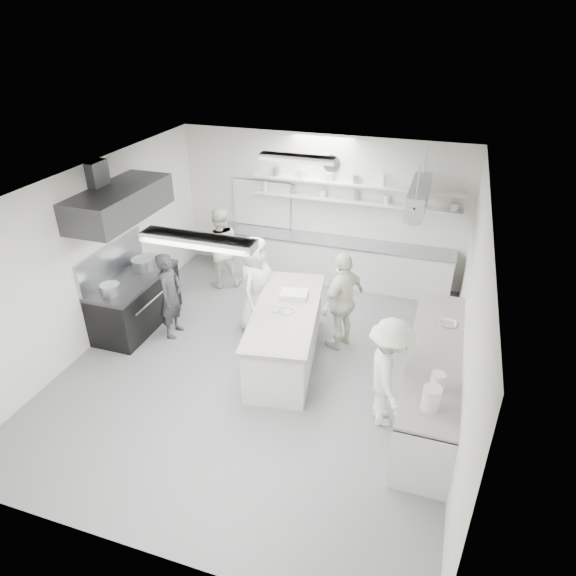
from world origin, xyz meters
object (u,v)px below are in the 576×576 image
(back_counter, at_px, (329,260))
(right_counter, at_px, (432,380))
(cook_back, at_px, (220,248))
(stove, at_px, (136,303))
(prep_island, at_px, (286,336))
(cook_stove, at_px, (171,295))

(back_counter, distance_m, right_counter, 4.13)
(right_counter, bearing_deg, cook_back, 150.67)
(stove, distance_m, prep_island, 2.91)
(right_counter, relative_size, prep_island, 1.35)
(right_counter, xyz_separation_m, prep_island, (-2.34, 0.45, -0.02))
(back_counter, xyz_separation_m, prep_island, (0.01, -2.95, -0.01))
(prep_island, xyz_separation_m, cook_back, (-2.09, 2.04, 0.40))
(right_counter, relative_size, cook_back, 1.95)
(prep_island, height_order, cook_stove, cook_stove)
(back_counter, xyz_separation_m, cook_stove, (-2.11, -2.86, 0.32))
(stove, height_order, prep_island, prep_island)
(prep_island, xyz_separation_m, cook_stove, (-2.12, 0.08, 0.33))
(cook_stove, bearing_deg, prep_island, -95.84)
(prep_island, bearing_deg, right_counter, -19.96)
(cook_back, bearing_deg, cook_stove, 58.85)
(right_counter, height_order, prep_island, right_counter)
(prep_island, relative_size, cook_back, 1.44)
(back_counter, relative_size, cook_stove, 3.19)
(back_counter, height_order, cook_back, cook_back)
(prep_island, height_order, cook_back, cook_back)
(right_counter, height_order, cook_stove, cook_stove)
(back_counter, bearing_deg, prep_island, -89.86)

